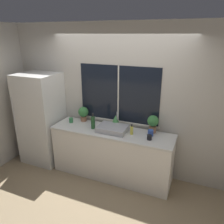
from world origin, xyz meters
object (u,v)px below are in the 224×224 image
object	(u,v)px
sink	(113,128)
mug_green	(71,120)
potted_plant_center	(116,120)
soap_bottle	(132,130)
mug_black	(149,137)
potted_plant_left	(83,113)
bottle_tall	(93,122)
potted_plant_right	(153,122)
mug_blue	(151,133)
refrigerator	(41,119)

from	to	relation	value
sink	mug_green	bearing A→B (deg)	176.76
potted_plant_center	mug_green	xyz separation A→B (m)	(-0.85, -0.16, -0.07)
soap_bottle	mug_green	size ratio (longest dim) A/B	2.07
potted_plant_center	mug_black	bearing A→B (deg)	-22.30
potted_plant_left	mug_black	xyz separation A→B (m)	(1.37, -0.29, -0.13)
soap_bottle	mug_green	world-z (taller)	soap_bottle
mug_green	bottle_tall	bearing A→B (deg)	-9.60
potted_plant_right	soap_bottle	world-z (taller)	potted_plant_right
potted_plant_right	soap_bottle	xyz separation A→B (m)	(-0.31, -0.21, -0.11)
potted_plant_center	mug_blue	size ratio (longest dim) A/B	2.11
potted_plant_left	potted_plant_right	xyz separation A→B (m)	(1.35, -0.00, 0.02)
bottle_tall	mug_blue	size ratio (longest dim) A/B	2.80
bottle_tall	mug_black	distance (m)	1.03
mug_black	mug_blue	size ratio (longest dim) A/B	0.80
potted_plant_right	soap_bottle	size ratio (longest dim) A/B	1.68
potted_plant_right	mug_green	size ratio (longest dim) A/B	3.47
potted_plant_center	soap_bottle	size ratio (longest dim) A/B	1.19
sink	bottle_tall	bearing A→B (deg)	-173.99
sink	potted_plant_right	bearing A→B (deg)	17.82
mug_black	bottle_tall	bearing A→B (deg)	177.83
mug_black	mug_blue	distance (m)	0.15
mug_green	sink	bearing A→B (deg)	-3.24
potted_plant_center	bottle_tall	bearing A→B (deg)	-143.37
potted_plant_right	bottle_tall	distance (m)	1.04
mug_blue	soap_bottle	bearing A→B (deg)	-167.01
potted_plant_right	mug_green	bearing A→B (deg)	-174.05
potted_plant_center	soap_bottle	world-z (taller)	potted_plant_center
sink	bottle_tall	distance (m)	0.37
soap_bottle	mug_green	distance (m)	1.23
potted_plant_center	bottle_tall	distance (m)	0.41
potted_plant_center	soap_bottle	bearing A→B (deg)	-29.18
potted_plant_center	mug_blue	xyz separation A→B (m)	(0.68, -0.14, -0.06)
mug_black	mug_green	world-z (taller)	mug_green
bottle_tall	mug_green	xyz separation A→B (m)	(-0.52, 0.09, -0.08)
potted_plant_right	mug_blue	bearing A→B (deg)	-89.51
potted_plant_center	mug_black	world-z (taller)	potted_plant_center
refrigerator	soap_bottle	bearing A→B (deg)	0.48
bottle_tall	mug_green	size ratio (longest dim) A/B	3.25
potted_plant_left	bottle_tall	xyz separation A→B (m)	(0.34, -0.25, -0.05)
potted_plant_center	mug_green	distance (m)	0.87
refrigerator	soap_bottle	distance (m)	1.88
mug_green	potted_plant_center	bearing A→B (deg)	10.60
refrigerator	sink	size ratio (longest dim) A/B	3.57
potted_plant_center	soap_bottle	xyz separation A→B (m)	(0.37, -0.21, -0.04)
potted_plant_right	mug_black	distance (m)	0.32
mug_black	potted_plant_right	bearing A→B (deg)	93.75
mug_black	sink	bearing A→B (deg)	173.44
refrigerator	potted_plant_left	size ratio (longest dim) A/B	6.36
sink	potted_plant_right	distance (m)	0.70
potted_plant_left	mug_green	distance (m)	0.27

